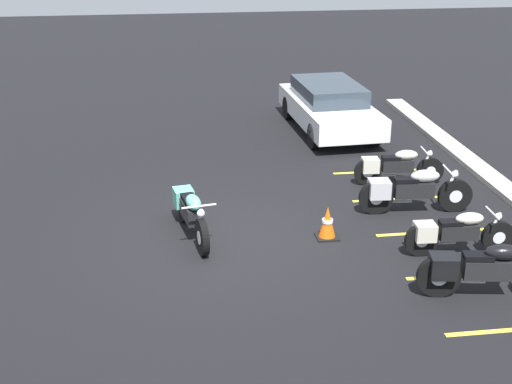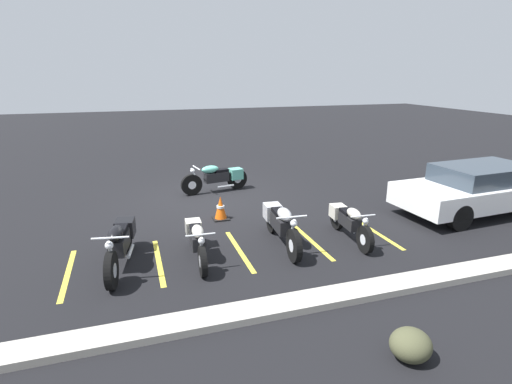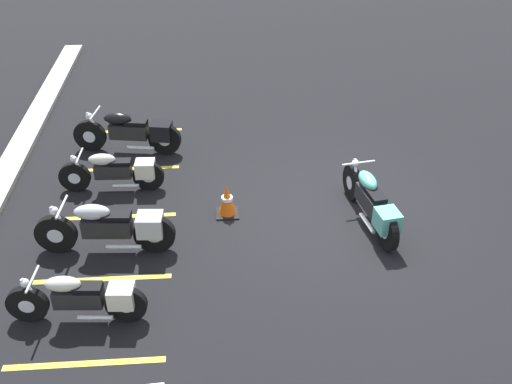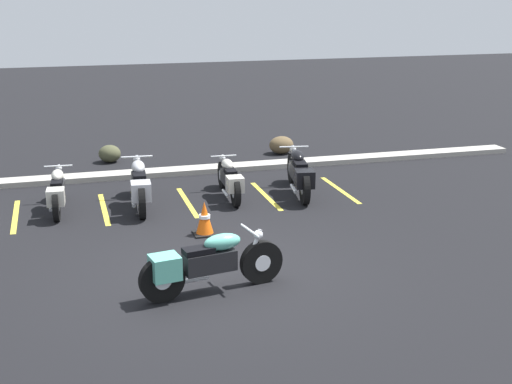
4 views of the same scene
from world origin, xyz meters
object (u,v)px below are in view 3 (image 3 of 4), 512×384
at_px(parked_bike_0, 83,298).
at_px(parked_bike_3, 132,132).
at_px(traffic_cone, 227,201).
at_px(parked_bike_2, 116,171).
at_px(parked_bike_1, 111,227).
at_px(motorcycle_teal_featured, 372,202).

relative_size(parked_bike_0, parked_bike_3, 0.87).
xyz_separation_m(parked_bike_3, traffic_cone, (-2.40, -1.87, -0.19)).
xyz_separation_m(parked_bike_2, traffic_cone, (-0.95, -2.02, -0.13)).
bearing_deg(parked_bike_1, traffic_cone, -150.19).
height_order(parked_bike_0, parked_bike_1, parked_bike_1).
height_order(parked_bike_0, parked_bike_2, parked_bike_0).
relative_size(motorcycle_teal_featured, parked_bike_3, 0.97).
bearing_deg(motorcycle_teal_featured, parked_bike_2, 62.36).
bearing_deg(traffic_cone, parked_bike_0, 139.91).
bearing_deg(parked_bike_3, parked_bike_1, 99.62).
bearing_deg(traffic_cone, parked_bike_2, 64.88).
relative_size(motorcycle_teal_featured, parked_bike_0, 1.10).
bearing_deg(parked_bike_0, parked_bike_3, -88.08).
height_order(parked_bike_3, traffic_cone, parked_bike_3).
xyz_separation_m(parked_bike_0, parked_bike_3, (4.85, -0.19, 0.06)).
bearing_deg(parked_bike_1, parked_bike_0, 86.63).
xyz_separation_m(motorcycle_teal_featured, parked_bike_0, (-1.96, 4.51, -0.05)).
distance_m(parked_bike_1, traffic_cone, 2.08).
relative_size(parked_bike_3, traffic_cone, 3.72).
xyz_separation_m(motorcycle_teal_featured, parked_bike_3, (2.89, 4.31, 0.02)).
bearing_deg(parked_bike_3, parked_bike_0, 97.24).
xyz_separation_m(motorcycle_teal_featured, parked_bike_2, (1.44, 4.46, -0.05)).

